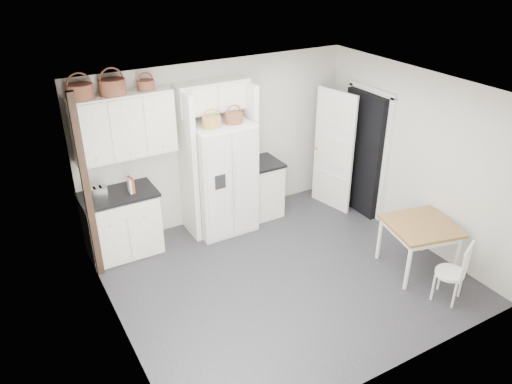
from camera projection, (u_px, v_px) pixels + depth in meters
floor at (284, 276)px, 6.95m from camera, size 4.50×4.50×0.00m
ceiling at (290, 93)px, 5.76m from camera, size 4.50×4.50×0.00m
wall_back at (218, 143)px, 7.90m from camera, size 4.50×0.00×4.50m
wall_left at (111, 241)px, 5.36m from camera, size 0.00×4.00×4.00m
wall_right at (415, 158)px, 7.35m from camera, size 0.00×4.00×4.00m
refrigerator at (222, 177)px, 7.72m from camera, size 0.92×0.74×1.77m
base_cab_left at (122, 224)px, 7.28m from camera, size 1.02×0.64×0.94m
base_cab_right at (262, 189)px, 8.33m from camera, size 0.52×0.62×0.91m
dining_table at (417, 246)px, 6.95m from camera, size 1.05×1.05×0.73m
windsor_chair at (450, 273)px, 6.34m from camera, size 0.51×0.49×0.80m
counter_left at (117, 194)px, 7.05m from camera, size 1.06×0.69×0.04m
counter_right at (262, 163)px, 8.12m from camera, size 0.56×0.66×0.04m
toaster at (98, 193)px, 6.83m from camera, size 0.29×0.21×0.18m
cookbook_red at (131, 185)px, 7.01m from camera, size 0.06×0.16×0.23m
cookbook_cream at (130, 185)px, 7.00m from camera, size 0.04×0.15×0.22m
basket_upper_a at (80, 92)px, 6.36m from camera, size 0.34×0.34×0.19m
basket_upper_b at (112, 87)px, 6.54m from camera, size 0.35×0.35×0.21m
basket_upper_c at (146, 85)px, 6.76m from camera, size 0.23×0.23×0.13m
basket_fridge_a at (212, 122)px, 7.12m from camera, size 0.28×0.28×0.15m
basket_fridge_b at (234, 118)px, 7.28m from camera, size 0.27×0.27×0.15m
upper_cabinet at (124, 126)px, 6.83m from camera, size 1.40×0.34×0.90m
bridge_cabinet at (212, 96)px, 7.32m from camera, size 1.12×0.34×0.45m
fridge_panel_left at (188, 167)px, 7.44m from camera, size 0.08×0.60×2.30m
fridge_panel_right at (247, 153)px, 7.89m from camera, size 0.08×0.60×2.30m
trim_post at (87, 190)px, 6.42m from camera, size 0.09×0.09×2.60m
doorway_void at (363, 154)px, 8.21m from camera, size 0.18×0.85×2.05m
door_slab at (334, 151)px, 8.31m from camera, size 0.21×0.79×2.05m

